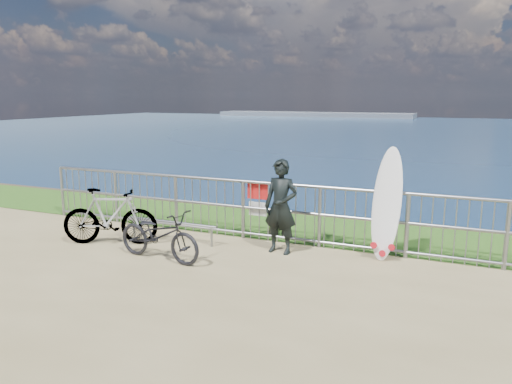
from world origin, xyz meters
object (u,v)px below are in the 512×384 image
at_px(surfboard, 386,208).
at_px(bicycle_far, 110,216).
at_px(surfer, 281,207).
at_px(bicycle_near, 159,235).

height_order(surfboard, bicycle_far, surfboard).
bearing_deg(bicycle_far, surfer, -97.79).
bearing_deg(bicycle_far, bicycle_near, -128.67).
bearing_deg(surfer, bicycle_far, -160.90).
bearing_deg(surfer, bicycle_near, -140.66).
xyz_separation_m(surfer, surfboard, (1.71, 0.40, 0.05)).
bearing_deg(surfer, surfboard, 17.89).
xyz_separation_m(surfer, bicycle_near, (-1.70, -1.17, -0.39)).
relative_size(surfboard, bicycle_near, 1.15).
height_order(bicycle_near, bicycle_far, bicycle_far).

